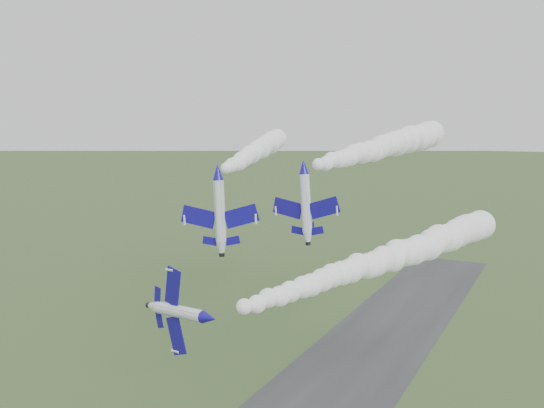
{
  "coord_description": "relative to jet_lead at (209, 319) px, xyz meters",
  "views": [
    {
      "loc": [
        37.38,
        -56.0,
        48.91
      ],
      "look_at": [
        0.66,
        16.99,
        37.68
      ],
      "focal_mm": 40.0,
      "sensor_mm": 36.0,
      "label": 1
    }
  ],
  "objects": [
    {
      "name": "smoke_trail_jet_pair_right",
      "position": [
        1.28,
        60.81,
        15.85
      ],
      "size": [
        7.81,
        66.3,
        5.97
      ],
      "primitive_type": null,
      "rotation": [
        0.0,
        0.0,
        -0.03
      ],
      "color": "white"
    },
    {
      "name": "smoke_trail_jet_pair_left",
      "position": [
        -27.3,
        62.48,
        14.34
      ],
      "size": [
        28.22,
        70.96,
        5.26
      ],
      "primitive_type": null,
      "rotation": [
        0.0,
        0.0,
        0.32
      ],
      "color": "white"
    },
    {
      "name": "jet_lead",
      "position": [
        0.0,
        0.0,
        0.0
      ],
      "size": [
        5.69,
        11.7,
        9.79
      ],
      "rotation": [
        0.0,
        1.49,
        -0.28
      ],
      "color": "silver"
    },
    {
      "name": "jet_pair_right",
      "position": [
        -0.48,
        25.36,
        14.22
      ],
      "size": [
        10.06,
        12.13,
        3.02
      ],
      "rotation": [
        0.0,
        -0.07,
        -0.03
      ],
      "color": "silver"
    },
    {
      "name": "jet_pair_left",
      "position": [
        -13.98,
        24.6,
        13.04
      ],
      "size": [
        11.8,
        13.66,
        3.47
      ],
      "rotation": [
        0.0,
        -0.04,
        0.32
      ],
      "color": "silver"
    },
    {
      "name": "smoke_trail_jet_lead",
      "position": [
        10.14,
        31.03,
        1.16
      ],
      "size": [
        21.3,
        58.81,
        5.05
      ],
      "primitive_type": null,
      "rotation": [
        0.0,
        0.0,
        -0.28
      ],
      "color": "white"
    }
  ]
}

